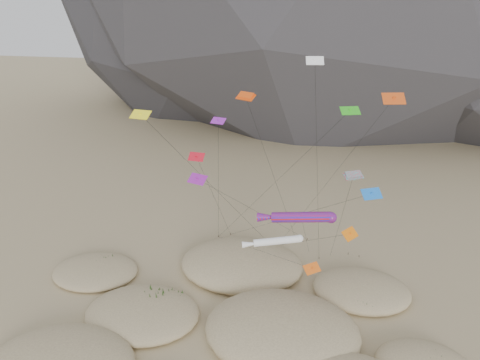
# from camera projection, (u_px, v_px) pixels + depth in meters

# --- Properties ---
(ground) EXTENTS (500.00, 500.00, 0.00)m
(ground) POSITION_uv_depth(u_px,v_px,m) (236.00, 359.00, 47.46)
(ground) COLOR #CCB789
(ground) RESTS_ON ground
(dunes) EXTENTS (50.89, 38.58, 4.28)m
(dunes) POSITION_uv_depth(u_px,v_px,m) (232.00, 324.00, 51.52)
(dunes) COLOR #CCB789
(dunes) RESTS_ON ground
(dune_grass) EXTENTS (42.58, 29.47, 1.52)m
(dune_grass) POSITION_uv_depth(u_px,v_px,m) (240.00, 331.00, 50.20)
(dune_grass) COLOR black
(dune_grass) RESTS_ON ground
(kite_stakes) EXTENTS (21.21, 5.42, 0.30)m
(kite_stakes) POSITION_uv_depth(u_px,v_px,m) (291.00, 245.00, 69.64)
(kite_stakes) COLOR #3F2D1E
(kite_stakes) RESTS_ON ground
(rainbow_tube_kite) EXTENTS (9.35, 11.42, 11.39)m
(rainbow_tube_kite) POSITION_uv_depth(u_px,v_px,m) (298.00, 217.00, 54.78)
(rainbow_tube_kite) COLOR red
(rainbow_tube_kite) RESTS_ON ground
(white_tube_kite) EXTENTS (8.58, 17.41, 10.95)m
(white_tube_kite) POSITION_uv_depth(u_px,v_px,m) (274.00, 241.00, 49.35)
(white_tube_kite) COLOR white
(white_tube_kite) RESTS_ON ground
(orange_parafoil) EXTENTS (6.60, 12.95, 24.25)m
(orange_parafoil) POSITION_uv_depth(u_px,v_px,m) (247.00, 99.00, 54.25)
(orange_parafoil) COLOR #E8470C
(orange_parafoil) RESTS_ON ground
(multi_parafoil) EXTENTS (3.00, 14.45, 17.68)m
(multi_parafoil) POSITION_uv_depth(u_px,v_px,m) (353.00, 177.00, 48.36)
(multi_parafoil) COLOR red
(multi_parafoil) RESTS_ON ground
(delta_kites) EXTENTS (28.67, 20.34, 28.66)m
(delta_kites) POSITION_uv_depth(u_px,v_px,m) (287.00, 159.00, 51.63)
(delta_kites) COLOR orange
(delta_kites) RESTS_ON ground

